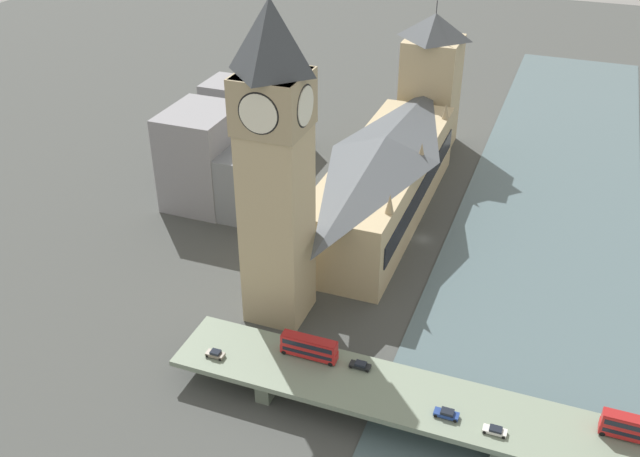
{
  "coord_description": "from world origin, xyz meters",
  "views": [
    {
      "loc": [
        -32.42,
        166.16,
        103.96
      ],
      "look_at": [
        18.04,
        32.64,
        17.91
      ],
      "focal_mm": 40.0,
      "sensor_mm": 36.0,
      "label": 1
    }
  ],
  "objects": [
    {
      "name": "ground_plane",
      "position": [
        0.0,
        0.0,
        0.0
      ],
      "size": [
        600.0,
        600.0,
        0.0
      ],
      "primitive_type": "plane",
      "color": "#424442"
    },
    {
      "name": "river_water",
      "position": [
        -31.23,
        0.0,
        0.15
      ],
      "size": [
        50.46,
        360.0,
        0.3
      ],
      "primitive_type": "cube",
      "color": "#4C6066",
      "rests_on": "ground_plane"
    },
    {
      "name": "parliament_hall",
      "position": [
        14.06,
        -8.0,
        12.51
      ],
      "size": [
        22.59,
        82.19,
        25.17
      ],
      "color": "tan",
      "rests_on": "ground_plane"
    },
    {
      "name": "clock_tower",
      "position": [
        23.93,
        43.63,
        39.36
      ],
      "size": [
        14.3,
        14.3,
        72.92
      ],
      "color": "tan",
      "rests_on": "ground_plane"
    },
    {
      "name": "victoria_tower",
      "position": [
        14.12,
        -62.06,
        22.82
      ],
      "size": [
        17.92,
        17.92,
        49.63
      ],
      "color": "tan",
      "rests_on": "ground_plane"
    },
    {
      "name": "road_bridge",
      "position": [
        -31.23,
        66.12,
        4.86
      ],
      "size": [
        132.92,
        15.91,
        6.02
      ],
      "color": "#5D6A59",
      "rests_on": "ground_plane"
    },
    {
      "name": "double_decker_bus_lead",
      "position": [
        -52.65,
        62.65,
        8.68
      ],
      "size": [
        11.13,
        2.62,
        4.84
      ],
      "color": "red",
      "rests_on": "road_bridge"
    },
    {
      "name": "double_decker_bus_mid",
      "position": [
        9.06,
        62.67,
        8.7
      ],
      "size": [
        11.92,
        2.55,
        4.87
      ],
      "color": "red",
      "rests_on": "road_bridge"
    },
    {
      "name": "car_northbound_lead",
      "position": [
        -1.75,
        62.13,
        6.7
      ],
      "size": [
        4.3,
        1.81,
        1.36
      ],
      "color": "black",
      "rests_on": "road_bridge"
    },
    {
      "name": "car_northbound_mid",
      "position": [
        -29.76,
        69.92,
        6.65
      ],
      "size": [
        4.32,
        1.85,
        1.23
      ],
      "color": "silver",
      "rests_on": "road_bridge"
    },
    {
      "name": "car_northbound_tail",
      "position": [
        -20.76,
        69.08,
        6.78
      ],
      "size": [
        4.62,
        1.92,
        1.52
      ],
      "color": "navy",
      "rests_on": "road_bridge"
    },
    {
      "name": "car_southbound_extra",
      "position": [
        27.06,
        69.42,
        6.75
      ],
      "size": [
        3.84,
        1.82,
        1.49
      ],
      "color": "slate",
      "rests_on": "road_bridge"
    },
    {
      "name": "city_block_west",
      "position": [
        71.32,
        -42.22,
        10.67
      ],
      "size": [
        32.73,
        16.44,
        21.34
      ],
      "color": "gray",
      "rests_on": "ground_plane"
    },
    {
      "name": "city_block_center",
      "position": [
        54.68,
        1.83,
        9.69
      ],
      "size": [
        23.2,
        21.67,
        19.38
      ],
      "color": "slate",
      "rests_on": "ground_plane"
    },
    {
      "name": "city_block_east",
      "position": [
        66.74,
        1.39,
        14.36
      ],
      "size": [
        18.65,
        23.04,
        28.71
      ],
      "color": "gray",
      "rests_on": "ground_plane"
    }
  ]
}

